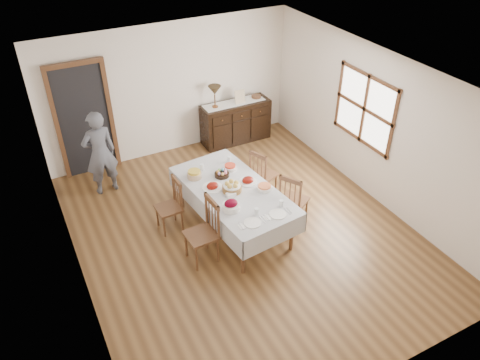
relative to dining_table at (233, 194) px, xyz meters
name	(u,v)px	position (x,y,z in m)	size (l,w,h in m)	color
ground	(243,231)	(0.08, -0.18, -0.67)	(6.00, 6.00, 0.00)	brown
room_shell	(221,133)	(-0.06, 0.25, 0.97)	(5.02, 6.02, 2.65)	silver
dining_table	(233,194)	(0.00, 0.00, 0.00)	(1.35, 2.32, 0.76)	silver
chair_left_near	(204,231)	(-0.70, -0.44, -0.14)	(0.46, 0.46, 1.04)	brown
chair_left_far	(171,205)	(-0.88, 0.45, -0.21)	(0.39, 0.39, 0.91)	brown
chair_right_near	(293,199)	(0.89, -0.35, -0.18)	(0.55, 0.55, 0.97)	brown
chair_right_far	(262,173)	(0.84, 0.54, -0.19)	(0.51, 0.51, 0.94)	brown
sideboard	(236,122)	(1.35, 2.54, -0.23)	(1.44, 0.53, 0.87)	black
person	(99,151)	(-1.57, 1.98, 0.17)	(0.52, 0.34, 1.68)	#555862
bread_basket	(232,187)	(-0.04, -0.04, 0.16)	(0.30, 0.30, 0.17)	brown
egg_basket	(222,174)	(0.00, 0.41, 0.13)	(0.24, 0.24, 0.11)	black
ham_platter_a	(212,186)	(-0.27, 0.18, 0.12)	(0.33, 0.33, 0.11)	white
ham_platter_b	(248,181)	(0.29, 0.06, 0.12)	(0.29, 0.29, 0.11)	white
beet_bowl	(231,206)	(-0.26, -0.44, 0.16)	(0.26, 0.26, 0.16)	white
carrot_bowl	(230,167)	(0.21, 0.52, 0.13)	(0.21, 0.21, 0.09)	white
pineapple_bowl	(194,174)	(-0.40, 0.57, 0.15)	(0.23, 0.23, 0.13)	tan
casserole_dish	(264,187)	(0.43, -0.23, 0.13)	(0.24, 0.24, 0.08)	white
butter_dish	(231,195)	(-0.12, -0.17, 0.13)	(0.15, 0.10, 0.07)	white
setting_left	(253,219)	(-0.09, -0.81, 0.11)	(0.43, 0.31, 0.10)	white
setting_right	(279,210)	(0.33, -0.81, 0.11)	(0.43, 0.31, 0.10)	white
glass_far_a	(202,167)	(-0.20, 0.72, 0.14)	(0.06, 0.06, 0.11)	white
glass_far_b	(229,159)	(0.30, 0.73, 0.14)	(0.06, 0.06, 0.11)	white
runner	(234,103)	(1.32, 2.56, 0.20)	(1.30, 0.35, 0.01)	white
table_lamp	(215,91)	(0.89, 2.55, 0.55)	(0.26, 0.26, 0.46)	brown
picture_frame	(240,97)	(1.42, 2.50, 0.34)	(0.22, 0.08, 0.28)	beige
deco_bowl	(256,97)	(1.84, 2.57, 0.23)	(0.20, 0.20, 0.06)	brown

